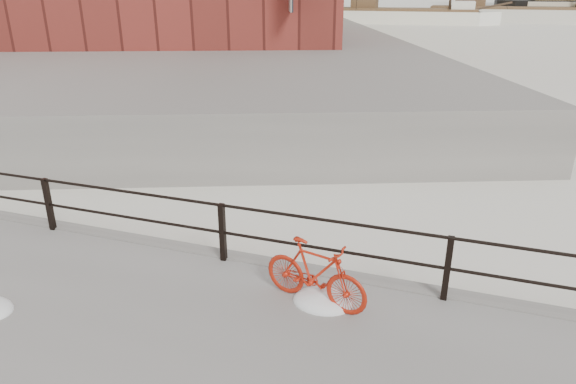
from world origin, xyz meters
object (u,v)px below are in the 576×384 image
Objects in this scene: schooner_mid at (516,22)px; workboat_far at (203,34)px; workboat_near at (183,42)px; schooner_left at (402,23)px; bicycle at (315,273)px.

schooner_mid reaches higher than workboat_far.
schooner_left is at bearing 34.17° from workboat_near.
bicycle is 0.13× the size of workboat_near.
schooner_left is 2.41× the size of workboat_far.
schooner_left is (-7.23, 65.72, -0.83)m from bicycle.
schooner_left is at bearing 48.35° from workboat_far.
bicycle is at bearing -86.12° from schooner_left.
bicycle is at bearing -65.41° from workboat_far.
schooner_mid reaches higher than workboat_near.
schooner_mid is at bearing 98.27° from bicycle.
workboat_far is (-17.09, -23.03, 0.00)m from schooner_left.
workboat_near is at bearing -118.34° from schooner_left.
schooner_left is at bearing 110.04° from bicycle.
schooner_left is 2.01× the size of workboat_near.
workboat_far is at bearing 75.37° from workboat_near.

